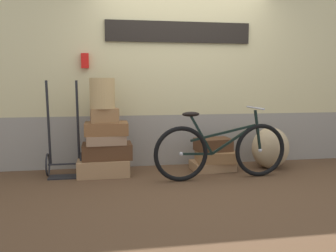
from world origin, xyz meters
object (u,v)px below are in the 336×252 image
(suitcase_1, at_px, (107,151))
(wicker_basket, at_px, (102,93))
(luggage_trolley, at_px, (64,155))
(bicycle, at_px, (221,150))
(suitcase_0, at_px, (103,167))
(suitcase_5, at_px, (212,166))
(suitcase_4, at_px, (105,115))
(burlap_sack, at_px, (270,148))
(suitcase_2, at_px, (106,140))
(suitcase_7, at_px, (213,145))
(suitcase_6, at_px, (216,156))
(suitcase_3, at_px, (106,129))

(suitcase_1, distance_m, wicker_basket, 0.76)
(luggage_trolley, height_order, bicycle, luggage_trolley)
(suitcase_0, distance_m, suitcase_5, 1.49)
(suitcase_1, bearing_deg, suitcase_5, -1.36)
(suitcase_4, height_order, burlap_sack, suitcase_4)
(suitcase_2, bearing_deg, suitcase_7, -1.93)
(suitcase_5, bearing_deg, wicker_basket, 176.58)
(suitcase_2, relative_size, wicker_basket, 1.29)
(suitcase_0, bearing_deg, wicker_basket, 60.23)
(suitcase_2, bearing_deg, luggage_trolley, 168.39)
(suitcase_7, xyz_separation_m, wicker_basket, (-1.49, -0.03, 0.72))
(suitcase_2, distance_m, suitcase_4, 0.31)
(luggage_trolley, relative_size, burlap_sack, 2.13)
(luggage_trolley, bearing_deg, suitcase_5, -1.00)
(suitcase_1, xyz_separation_m, suitcase_2, (-0.01, -0.05, 0.16))
(wicker_basket, bearing_deg, bicycle, -16.83)
(suitcase_2, relative_size, suitcase_6, 0.94)
(suitcase_3, bearing_deg, luggage_trolley, 173.91)
(suitcase_3, height_order, suitcase_7, suitcase_3)
(suitcase_4, bearing_deg, suitcase_1, 54.91)
(suitcase_1, relative_size, suitcase_2, 1.27)
(suitcase_6, height_order, wicker_basket, wicker_basket)
(luggage_trolley, bearing_deg, suitcase_3, -5.98)
(suitcase_5, relative_size, wicker_basket, 1.45)
(burlap_sack, bearing_deg, suitcase_7, 176.73)
(suitcase_0, bearing_deg, suitcase_5, 0.42)
(suitcase_2, distance_m, burlap_sack, 2.30)
(suitcase_2, bearing_deg, suitcase_3, 52.40)
(suitcase_2, height_order, suitcase_6, suitcase_2)
(suitcase_1, height_order, luggage_trolley, luggage_trolley)
(suitcase_4, height_order, suitcase_5, suitcase_4)
(suitcase_0, xyz_separation_m, suitcase_7, (1.50, 0.04, 0.25))
(suitcase_0, xyz_separation_m, burlap_sack, (2.33, -0.01, 0.18))
(suitcase_1, distance_m, suitcase_2, 0.17)
(suitcase_0, distance_m, suitcase_2, 0.37)
(suitcase_4, distance_m, suitcase_5, 1.63)
(suitcase_1, bearing_deg, bicycle, -19.18)
(suitcase_2, relative_size, bicycle, 0.29)
(suitcase_2, xyz_separation_m, suitcase_3, (0.01, 0.01, 0.14))
(suitcase_1, height_order, suitcase_4, suitcase_4)
(suitcase_4, distance_m, wicker_basket, 0.29)
(suitcase_2, xyz_separation_m, suitcase_7, (1.46, 0.05, -0.12))
(suitcase_0, relative_size, suitcase_4, 1.90)
(suitcase_0, xyz_separation_m, suitcase_6, (1.53, 0.01, 0.09))
(suitcase_4, bearing_deg, suitcase_6, -5.80)
(suitcase_3, height_order, bicycle, bicycle)
(suitcase_3, height_order, suitcase_5, suitcase_3)
(suitcase_7, xyz_separation_m, burlap_sack, (0.83, -0.05, -0.06))
(suitcase_4, xyz_separation_m, bicycle, (1.43, -0.43, -0.42))
(burlap_sack, xyz_separation_m, bicycle, (-0.86, -0.42, 0.07))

